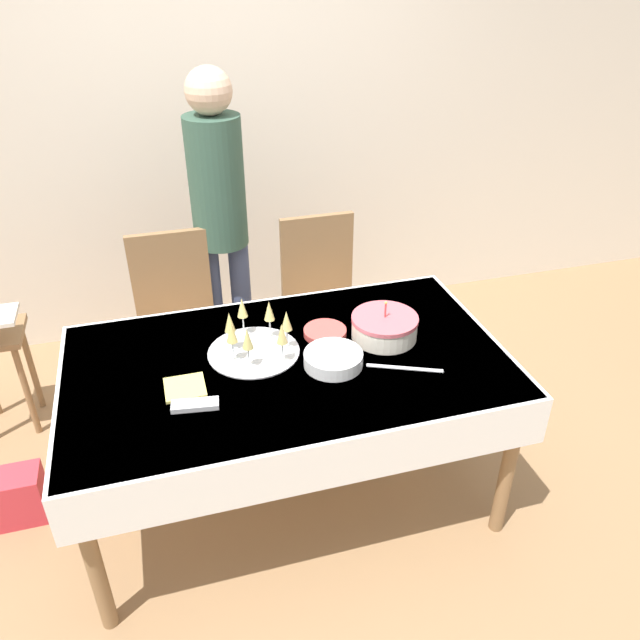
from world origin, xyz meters
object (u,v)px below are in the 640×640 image
(dining_chair_far_left, at_px, (177,318))
(person_standing, at_px, (219,205))
(birthday_cake, at_px, (384,327))
(champagne_tray, at_px, (255,336))
(plate_stack_main, at_px, (333,359))
(gift_bag, at_px, (11,498))
(plate_stack_dessert, at_px, (325,332))
(dining_chair_far_right, at_px, (322,297))

(dining_chair_far_left, height_order, person_standing, person_standing)
(birthday_cake, bearing_deg, champagne_tray, 175.82)
(birthday_cake, distance_m, plate_stack_main, 0.30)
(birthday_cake, height_order, champagne_tray, champagne_tray)
(person_standing, height_order, gift_bag, person_standing)
(gift_bag, bearing_deg, plate_stack_dessert, -2.40)
(birthday_cake, distance_m, person_standing, 1.14)
(champagne_tray, distance_m, person_standing, 0.96)
(champagne_tray, relative_size, person_standing, 0.22)
(dining_chair_far_right, bearing_deg, person_standing, 158.11)
(birthday_cake, height_order, plate_stack_dessert, birthday_cake)
(dining_chair_far_right, relative_size, person_standing, 0.56)
(plate_stack_main, bearing_deg, plate_stack_dessert, 82.05)
(plate_stack_dessert, bearing_deg, plate_stack_main, -97.95)
(dining_chair_far_right, xyz_separation_m, gift_bag, (-1.59, -0.64, -0.40))
(birthday_cake, bearing_deg, plate_stack_dessert, 160.17)
(plate_stack_dessert, relative_size, person_standing, 0.11)
(champagne_tray, bearing_deg, gift_bag, 174.57)
(birthday_cake, relative_size, plate_stack_dessert, 1.53)
(dining_chair_far_left, distance_m, plate_stack_main, 1.10)
(dining_chair_far_right, bearing_deg, plate_stack_main, -103.68)
(dining_chair_far_left, bearing_deg, birthday_cake, -43.53)
(champagne_tray, height_order, plate_stack_dessert, champagne_tray)
(dining_chair_far_left, relative_size, plate_stack_dessert, 5.24)
(plate_stack_main, bearing_deg, gift_bag, 168.55)
(champagne_tray, bearing_deg, plate_stack_main, -32.00)
(dining_chair_far_right, height_order, plate_stack_dessert, dining_chair_far_right)
(gift_bag, bearing_deg, dining_chair_far_left, 38.14)
(plate_stack_dessert, bearing_deg, person_standing, 108.61)
(birthday_cake, relative_size, plate_stack_main, 1.20)
(plate_stack_dessert, bearing_deg, gift_bag, 177.60)
(dining_chair_far_right, xyz_separation_m, birthday_cake, (0.04, -0.78, 0.27))
(birthday_cake, bearing_deg, dining_chair_far_right, 93.14)
(plate_stack_main, bearing_deg, dining_chair_far_left, 121.32)
(dining_chair_far_right, height_order, birthday_cake, dining_chair_far_right)
(dining_chair_far_left, bearing_deg, gift_bag, -141.86)
(dining_chair_far_right, distance_m, champagne_tray, 0.94)
(dining_chair_far_right, bearing_deg, champagne_tray, -124.01)
(gift_bag, bearing_deg, plate_stack_main, -11.45)
(dining_chair_far_left, height_order, gift_bag, dining_chair_far_left)
(dining_chair_far_left, bearing_deg, champagne_tray, -69.36)
(dining_chair_far_right, bearing_deg, birthday_cake, -86.86)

